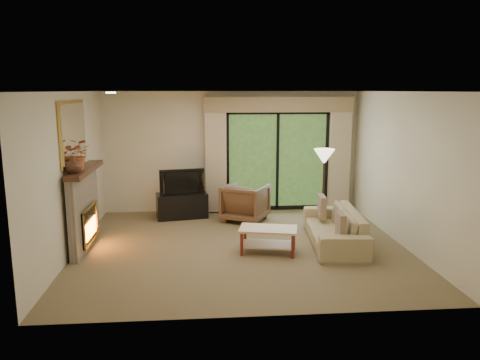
{
  "coord_description": "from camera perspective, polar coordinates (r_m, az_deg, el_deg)",
  "views": [
    {
      "loc": [
        -0.66,
        -7.57,
        2.62
      ],
      "look_at": [
        0.0,
        0.3,
        1.1
      ],
      "focal_mm": 35.0,
      "sensor_mm": 36.0,
      "label": 1
    }
  ],
  "objects": [
    {
      "name": "ceiling",
      "position": [
        7.6,
        0.19,
        10.75
      ],
      "size": [
        5.5,
        5.5,
        0.0
      ],
      "primitive_type": "plane",
      "rotation": [
        3.14,
        0.0,
        0.0
      ],
      "color": "white",
      "rests_on": "ground"
    },
    {
      "name": "floor",
      "position": [
        8.03,
        0.18,
        -8.13
      ],
      "size": [
        5.5,
        5.5,
        0.0
      ],
      "primitive_type": "plane",
      "color": "olive",
      "rests_on": "ground"
    },
    {
      "name": "pillow_far",
      "position": [
        8.73,
        9.95,
        -3.21
      ],
      "size": [
        0.14,
        0.41,
        0.41
      ],
      "primitive_type": "cube",
      "rotation": [
        0.0,
        0.0,
        -0.09
      ],
      "color": "brown",
      "rests_on": "sofa"
    },
    {
      "name": "wall_back",
      "position": [
        10.17,
        -1.03,
        3.44
      ],
      "size": [
        5.0,
        0.0,
        5.0
      ],
      "primitive_type": "plane",
      "rotation": [
        1.57,
        0.0,
        0.0
      ],
      "color": "beige",
      "rests_on": "ground"
    },
    {
      "name": "cornice",
      "position": [
        10.07,
        4.76,
        9.16
      ],
      "size": [
        3.2,
        0.24,
        0.32
      ],
      "primitive_type": "cube",
      "color": "tan",
      "rests_on": "wall_back"
    },
    {
      "name": "curtain_right",
      "position": [
        10.45,
        12.01,
        2.85
      ],
      "size": [
        0.45,
        0.18,
        2.35
      ],
      "primitive_type": "cube",
      "color": "#C9B392",
      "rests_on": "floor"
    },
    {
      "name": "wall_left",
      "position": [
        7.96,
        -19.94,
        0.7
      ],
      "size": [
        0.0,
        5.0,
        5.0
      ],
      "primitive_type": "plane",
      "rotation": [
        1.57,
        0.0,
        1.57
      ],
      "color": "beige",
      "rests_on": "ground"
    },
    {
      "name": "coffee_table",
      "position": [
        7.71,
        3.45,
        -7.34
      ],
      "size": [
        1.02,
        0.7,
        0.42
      ],
      "primitive_type": null,
      "rotation": [
        0.0,
        0.0,
        -0.22
      ],
      "color": "#ECB988",
      "rests_on": "floor"
    },
    {
      "name": "pillow_near",
      "position": [
        7.64,
        12.18,
        -5.38
      ],
      "size": [
        0.14,
        0.4,
        0.39
      ],
      "primitive_type": "cube",
      "rotation": [
        0.0,
        0.0,
        -0.09
      ],
      "color": "brown",
      "rests_on": "sofa"
    },
    {
      "name": "wall_right",
      "position": [
        8.4,
        19.22,
        1.25
      ],
      "size": [
        0.0,
        5.0,
        5.0
      ],
      "primitive_type": "plane",
      "rotation": [
        1.57,
        0.0,
        -1.57
      ],
      "color": "beige",
      "rests_on": "ground"
    },
    {
      "name": "mirror",
      "position": [
        8.06,
        -19.64,
        5.5
      ],
      "size": [
        0.07,
        1.45,
        1.02
      ],
      "primitive_type": null,
      "color": "gold",
      "rests_on": "wall_left"
    },
    {
      "name": "floor_lamp",
      "position": [
        9.27,
        10.1,
        -0.89
      ],
      "size": [
        0.41,
        0.41,
        1.51
      ],
      "primitive_type": null,
      "rotation": [
        0.0,
        0.0,
        -0.03
      ],
      "color": "#FFF7C9",
      "rests_on": "floor"
    },
    {
      "name": "curtain_left",
      "position": [
        10.01,
        -2.97,
        2.73
      ],
      "size": [
        0.45,
        0.18,
        2.35
      ],
      "primitive_type": "cube",
      "color": "#C9B392",
      "rests_on": "floor"
    },
    {
      "name": "branches",
      "position": [
        7.81,
        -19.24,
        2.94
      ],
      "size": [
        0.47,
        0.41,
        0.5
      ],
      "primitive_type": "imported",
      "rotation": [
        0.0,
        0.0,
        -0.05
      ],
      "color": "#A7552A",
      "rests_on": "fireplace"
    },
    {
      "name": "fireplace",
      "position": [
        8.24,
        -18.51,
        -3.25
      ],
      "size": [
        0.24,
        1.7,
        1.37
      ],
      "primitive_type": null,
      "color": "gray",
      "rests_on": "floor"
    },
    {
      "name": "media_console",
      "position": [
        9.81,
        -7.09,
        -3.11
      ],
      "size": [
        1.1,
        0.64,
        0.52
      ],
      "primitive_type": "cube",
      "rotation": [
        0.0,
        0.0,
        0.18
      ],
      "color": "black",
      "rests_on": "floor"
    },
    {
      "name": "armchair",
      "position": [
        9.49,
        0.66,
        -2.76
      ],
      "size": [
        1.1,
        1.11,
        0.76
      ],
      "primitive_type": "imported",
      "rotation": [
        0.0,
        0.0,
        2.65
      ],
      "color": "brown",
      "rests_on": "floor"
    },
    {
      "name": "vase",
      "position": [
        7.57,
        -19.68,
        1.79
      ],
      "size": [
        0.32,
        0.32,
        0.27
      ],
      "primitive_type": "imported",
      "rotation": [
        0.0,
        0.0,
        -0.3
      ],
      "color": "#43261A",
      "rests_on": "fireplace"
    },
    {
      "name": "tv",
      "position": [
        9.7,
        -7.16,
        -0.12
      ],
      "size": [
        0.92,
        0.28,
        0.53
      ],
      "primitive_type": "imported",
      "rotation": [
        0.0,
        0.0,
        0.18
      ],
      "color": "black",
      "rests_on": "media_console"
    },
    {
      "name": "wall_front",
      "position": [
        5.28,
        2.53,
        -3.6
      ],
      "size": [
        5.0,
        0.0,
        5.0
      ],
      "primitive_type": "plane",
      "rotation": [
        -1.57,
        0.0,
        0.0
      ],
      "color": "beige",
      "rests_on": "ground"
    },
    {
      "name": "sofa",
      "position": [
        8.26,
        11.4,
        -5.64
      ],
      "size": [
        0.99,
        2.12,
        0.6
      ],
      "primitive_type": "imported",
      "rotation": [
        0.0,
        0.0,
        -1.66
      ],
      "color": "tan",
      "rests_on": "floor"
    },
    {
      "name": "sliding_door",
      "position": [
        10.27,
        4.57,
        2.35
      ],
      "size": [
        2.26,
        0.1,
        2.16
      ],
      "primitive_type": null,
      "color": "black",
      "rests_on": "floor"
    }
  ]
}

